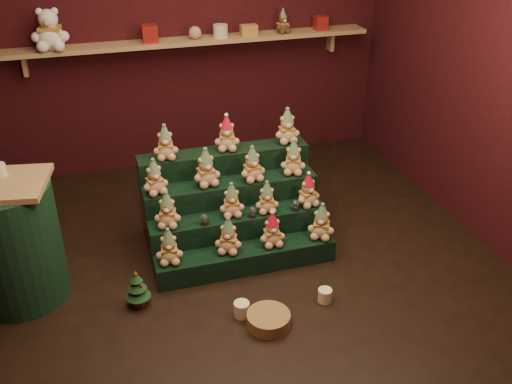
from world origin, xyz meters
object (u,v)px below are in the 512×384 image
object	(u,v)px
side_table	(13,242)
mini_christmas_tree	(137,289)
snow_globe_c	(295,205)
snow_globe_a	(204,219)
mug_right	(325,295)
riser_tier_front	(246,259)
snow_globe_b	(252,212)
wicker_basket	(268,320)
mug_left	(242,309)
brown_bear	(283,21)
white_bear	(49,24)

from	to	relation	value
side_table	mini_christmas_tree	size ratio (longest dim) A/B	3.09
snow_globe_c	snow_globe_a	bearing A→B (deg)	180.00
snow_globe_c	mug_right	bearing A→B (deg)	-91.47
riser_tier_front	snow_globe_b	size ratio (longest dim) A/B	16.74
wicker_basket	mug_left	bearing A→B (deg)	135.61
riser_tier_front	mug_left	distance (m)	0.55
riser_tier_front	mini_christmas_tree	size ratio (longest dim) A/B	4.68
riser_tier_front	mini_christmas_tree	xyz separation A→B (m)	(-0.85, -0.20, 0.06)
side_table	snow_globe_c	bearing A→B (deg)	10.16
side_table	mini_christmas_tree	bearing A→B (deg)	-14.57
mug_left	wicker_basket	world-z (taller)	mug_left
mini_christmas_tree	mug_right	bearing A→B (deg)	-14.88
snow_globe_a	side_table	size ratio (longest dim) A/B	0.09
snow_globe_b	snow_globe_c	distance (m)	0.35
mini_christmas_tree	side_table	bearing A→B (deg)	155.24
snow_globe_b	brown_bear	world-z (taller)	brown_bear
snow_globe_b	wicker_basket	world-z (taller)	snow_globe_b
brown_bear	snow_globe_c	bearing A→B (deg)	-121.59
mug_right	brown_bear	bearing A→B (deg)	78.58
riser_tier_front	mini_christmas_tree	distance (m)	0.87
snow_globe_c	wicker_basket	bearing A→B (deg)	-120.34
snow_globe_b	mini_christmas_tree	bearing A→B (deg)	-159.20
riser_tier_front	side_table	bearing A→B (deg)	174.35
snow_globe_a	mini_christmas_tree	bearing A→B (deg)	-147.71
mug_right	side_table	bearing A→B (deg)	161.23
snow_globe_a	wicker_basket	size ratio (longest dim) A/B	0.29
side_table	snow_globe_a	bearing A→B (deg)	10.14
mini_christmas_tree	brown_bear	world-z (taller)	brown_bear
snow_globe_b	mug_left	bearing A→B (deg)	-112.23
side_table	white_bear	world-z (taller)	white_bear
wicker_basket	brown_bear	bearing A→B (deg)	69.55
snow_globe_c	white_bear	bearing A→B (deg)	134.13
side_table	white_bear	size ratio (longest dim) A/B	2.03
riser_tier_front	snow_globe_a	world-z (taller)	snow_globe_a
snow_globe_a	snow_globe_c	bearing A→B (deg)	0.00
brown_bear	snow_globe_a	bearing A→B (deg)	-140.99
white_bear	riser_tier_front	bearing A→B (deg)	-50.09
snow_globe_a	mug_left	xyz separation A→B (m)	(0.10, -0.68, -0.35)
snow_globe_b	mug_left	xyz separation A→B (m)	(-0.28, -0.68, -0.35)
mug_right	white_bear	bearing A→B (deg)	124.41
riser_tier_front	mug_right	world-z (taller)	riser_tier_front
mug_right	wicker_basket	world-z (taller)	mug_right
snow_globe_c	side_table	bearing A→B (deg)	179.96
mini_christmas_tree	wicker_basket	distance (m)	0.94
riser_tier_front	snow_globe_c	xyz separation A→B (m)	(0.45, 0.16, 0.31)
mug_right	wicker_basket	distance (m)	0.48
white_bear	mug_left	bearing A→B (deg)	-59.53
wicker_basket	white_bear	distance (m)	3.21
riser_tier_front	snow_globe_a	bearing A→B (deg)	150.33
wicker_basket	mini_christmas_tree	bearing A→B (deg)	150.46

